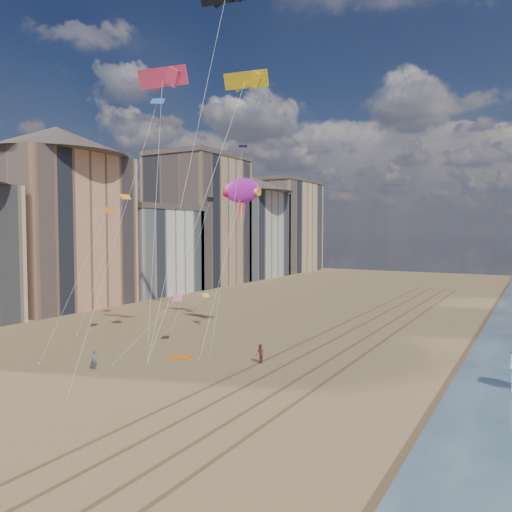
{
  "coord_description": "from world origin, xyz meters",
  "views": [
    {
      "loc": [
        20.96,
        -18.97,
        12.22
      ],
      "look_at": [
        -4.79,
        26.0,
        9.5
      ],
      "focal_mm": 35.0,
      "sensor_mm": 36.0,
      "label": 1
    }
  ],
  "objects_px": {
    "grounded_kite": "(181,357)",
    "kite_flyer_b": "(260,354)",
    "show_kite": "(242,191)",
    "kite_flyer_a": "(94,360)"
  },
  "relations": [
    {
      "from": "grounded_kite",
      "to": "kite_flyer_b",
      "type": "relative_size",
      "value": 1.11
    },
    {
      "from": "grounded_kite",
      "to": "show_kite",
      "type": "distance_m",
      "value": 20.17
    },
    {
      "from": "grounded_kite",
      "to": "kite_flyer_b",
      "type": "bearing_deg",
      "value": 3.68
    },
    {
      "from": "kite_flyer_a",
      "to": "show_kite",
      "type": "bearing_deg",
      "value": 49.33
    },
    {
      "from": "grounded_kite",
      "to": "show_kite",
      "type": "bearing_deg",
      "value": 78.37
    },
    {
      "from": "kite_flyer_a",
      "to": "kite_flyer_b",
      "type": "distance_m",
      "value": 14.69
    },
    {
      "from": "show_kite",
      "to": "kite_flyer_b",
      "type": "distance_m",
      "value": 19.86
    },
    {
      "from": "show_kite",
      "to": "kite_flyer_a",
      "type": "height_order",
      "value": "show_kite"
    },
    {
      "from": "grounded_kite",
      "to": "kite_flyer_a",
      "type": "distance_m",
      "value": 8.03
    },
    {
      "from": "show_kite",
      "to": "kite_flyer_a",
      "type": "xyz_separation_m",
      "value": [
        -3.94,
        -18.35,
        -15.8
      ]
    }
  ]
}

